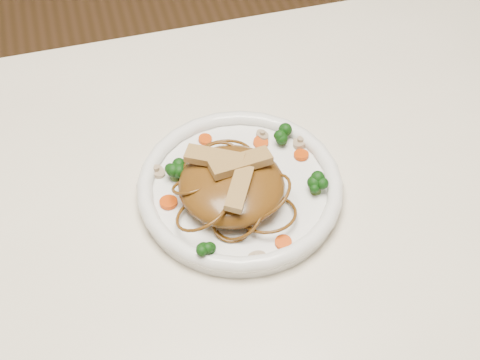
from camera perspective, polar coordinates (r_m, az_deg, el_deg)
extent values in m
cube|color=white|center=(0.88, -2.36, -5.10)|extent=(1.20, 0.80, 0.04)
cylinder|color=brown|center=(1.52, 15.12, 1.29)|extent=(0.06, 0.06, 0.71)
cylinder|color=white|center=(0.90, 0.00, -0.92)|extent=(0.27, 0.27, 0.02)
ellipsoid|color=brown|center=(0.86, -0.67, -0.41)|extent=(0.16, 0.16, 0.04)
cube|color=tan|center=(0.85, 0.06, 1.37)|extent=(0.08, 0.03, 0.01)
cube|color=tan|center=(0.86, -2.04, 1.78)|extent=(0.07, 0.06, 0.01)
cube|color=tan|center=(0.83, -0.08, -0.66)|extent=(0.05, 0.07, 0.01)
cylinder|color=#C94407|center=(0.94, 1.66, 2.99)|extent=(0.03, 0.03, 0.00)
cylinder|color=#C94407|center=(0.88, -5.69, -1.77)|extent=(0.02, 0.02, 0.00)
cylinder|color=#C94407|center=(0.92, 4.88, 1.99)|extent=(0.02, 0.02, 0.00)
cylinder|color=#C94407|center=(0.94, -2.78, 3.24)|extent=(0.02, 0.02, 0.00)
cylinder|color=#C94407|center=(0.84, 3.45, -4.97)|extent=(0.02, 0.02, 0.00)
cylinder|color=#C5B094|center=(0.82, 1.35, -6.14)|extent=(0.02, 0.02, 0.01)
cylinder|color=#C5B094|center=(0.94, 4.81, 3.00)|extent=(0.04, 0.04, 0.01)
cylinder|color=#C5B094|center=(0.91, -6.66, 0.71)|extent=(0.04, 0.04, 0.01)
cylinder|color=#C5B094|center=(0.95, 1.78, 3.54)|extent=(0.02, 0.02, 0.01)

